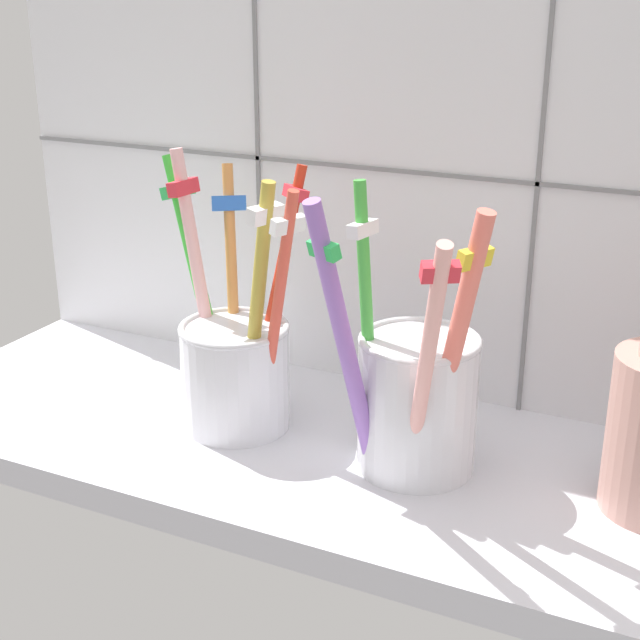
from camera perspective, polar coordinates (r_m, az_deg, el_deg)
name	(u,v)px	position (r cm, az deg, el deg)	size (l,w,h in cm)	color
counter_slab	(322,457)	(62.93, 0.14, -8.50)	(64.00, 22.00, 2.00)	silver
tile_wall_back	(396,114)	(66.60, 4.73, 12.69)	(64.00, 2.20, 45.00)	white
toothbrush_cup_left	(233,361)	(63.14, -5.43, -2.53)	(12.90, 9.51, 18.94)	white
toothbrush_cup_right	(414,396)	(57.25, 5.87, -4.74)	(10.00, 11.58, 18.60)	silver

